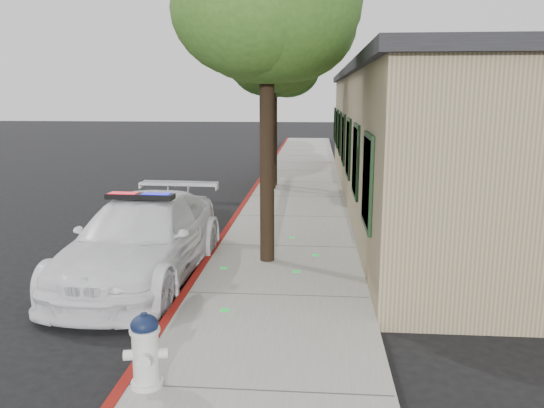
{
  "coord_description": "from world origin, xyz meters",
  "views": [
    {
      "loc": [
        2.25,
        -8.59,
        3.46
      ],
      "look_at": [
        1.35,
        2.54,
        1.19
      ],
      "focal_mm": 35.83,
      "sensor_mm": 36.0,
      "label": 1
    }
  ],
  "objects_px": {
    "police_car": "(142,239)",
    "street_tree_far": "(275,64)",
    "clapboard_building": "(457,137)",
    "fire_hydrant": "(146,350)",
    "street_tree_near": "(267,10)",
    "street_tree_mid": "(272,57)"
  },
  "relations": [
    {
      "from": "clapboard_building",
      "to": "fire_hydrant",
      "type": "bearing_deg",
      "value": -117.84
    },
    {
      "from": "clapboard_building",
      "to": "street_tree_mid",
      "type": "xyz_separation_m",
      "value": [
        -5.98,
        1.5,
        2.55
      ]
    },
    {
      "from": "police_car",
      "to": "street_tree_far",
      "type": "distance_m",
      "value": 10.87
    },
    {
      "from": "street_tree_near",
      "to": "street_tree_mid",
      "type": "bearing_deg",
      "value": 94.02
    },
    {
      "from": "fire_hydrant",
      "to": "street_tree_far",
      "type": "xyz_separation_m",
      "value": [
        0.39,
        14.15,
        3.88
      ]
    },
    {
      "from": "street_tree_near",
      "to": "street_tree_far",
      "type": "xyz_separation_m",
      "value": [
        -0.57,
        9.22,
        -0.51
      ]
    },
    {
      "from": "street_tree_far",
      "to": "fire_hydrant",
      "type": "bearing_deg",
      "value": -91.58
    },
    {
      "from": "clapboard_building",
      "to": "police_car",
      "type": "distance_m",
      "value": 11.12
    },
    {
      "from": "street_tree_near",
      "to": "street_tree_mid",
      "type": "height_order",
      "value": "street_tree_near"
    },
    {
      "from": "street_tree_near",
      "to": "street_tree_far",
      "type": "bearing_deg",
      "value": 93.55
    },
    {
      "from": "fire_hydrant",
      "to": "street_tree_far",
      "type": "height_order",
      "value": "street_tree_far"
    },
    {
      "from": "clapboard_building",
      "to": "street_tree_near",
      "type": "distance_m",
      "value": 9.34
    },
    {
      "from": "fire_hydrant",
      "to": "clapboard_building",
      "type": "bearing_deg",
      "value": 50.11
    },
    {
      "from": "police_car",
      "to": "street_tree_near",
      "type": "bearing_deg",
      "value": 22.52
    },
    {
      "from": "fire_hydrant",
      "to": "street_tree_far",
      "type": "relative_size",
      "value": 0.15
    },
    {
      "from": "street_tree_far",
      "to": "street_tree_near",
      "type": "bearing_deg",
      "value": -86.45
    },
    {
      "from": "fire_hydrant",
      "to": "street_tree_near",
      "type": "height_order",
      "value": "street_tree_near"
    },
    {
      "from": "street_tree_mid",
      "to": "street_tree_far",
      "type": "bearing_deg",
      "value": 87.26
    },
    {
      "from": "street_tree_near",
      "to": "street_tree_far",
      "type": "relative_size",
      "value": 1.13
    },
    {
      "from": "police_car",
      "to": "street_tree_mid",
      "type": "bearing_deg",
      "value": 82.17
    },
    {
      "from": "clapboard_building",
      "to": "fire_hydrant",
      "type": "height_order",
      "value": "clapboard_building"
    },
    {
      "from": "street_tree_near",
      "to": "street_tree_mid",
      "type": "distance_m",
      "value": 8.6
    }
  ]
}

